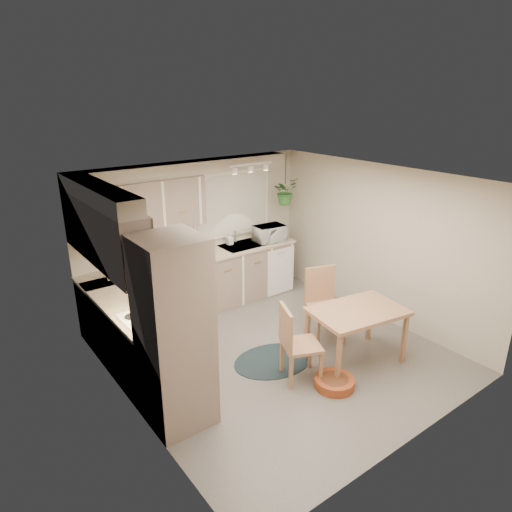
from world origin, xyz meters
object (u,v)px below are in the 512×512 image
object	(u,v)px
chair_back	(326,306)
microwave	(269,232)
dining_table	(356,335)
braided_rug	(273,361)
chair_left	(302,343)
pet_bed	(334,382)

from	to	relation	value
chair_back	microwave	distance (m)	1.91
dining_table	chair_back	bearing A→B (deg)	82.40
chair_back	microwave	world-z (taller)	microwave
chair_back	braided_rug	bearing A→B (deg)	19.98
braided_rug	microwave	world-z (taller)	microwave
chair_left	microwave	bearing A→B (deg)	173.55
chair_left	braided_rug	world-z (taller)	chair_left
braided_rug	microwave	distance (m)	2.52
braided_rug	pet_bed	bearing A→B (deg)	-74.14
dining_table	microwave	size ratio (longest dim) A/B	2.32
braided_rug	microwave	size ratio (longest dim) A/B	2.13
chair_left	chair_back	distance (m)	1.07
chair_left	braided_rug	size ratio (longest dim) A/B	0.90
chair_back	microwave	size ratio (longest dim) A/B	2.02
chair_left	chair_back	bearing A→B (deg)	142.48
dining_table	microwave	world-z (taller)	microwave
chair_left	pet_bed	xyz separation A→B (m)	(0.21, -0.39, -0.44)
dining_table	braided_rug	bearing A→B (deg)	145.08
chair_back	pet_bed	bearing A→B (deg)	69.59
dining_table	chair_left	size ratio (longest dim) A/B	1.20
dining_table	pet_bed	world-z (taller)	dining_table
dining_table	pet_bed	size ratio (longest dim) A/B	2.42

